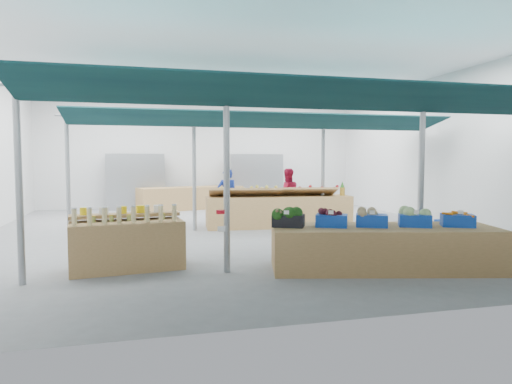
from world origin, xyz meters
TOP-DOWN VIEW (x-y plane):
  - floor at (0.00, 0.00)m, footprint 13.00×13.00m
  - hall at (0.00, 1.44)m, footprint 13.00×13.00m
  - pole_grid at (0.75, -1.75)m, footprint 10.00×4.60m
  - awnings at (0.75, -1.75)m, footprint 9.50×7.08m
  - back_shelving_left at (-2.50, 6.00)m, footprint 2.00×0.50m
  - back_shelving_right at (2.00, 6.00)m, footprint 2.00×0.50m
  - bottle_shelf at (-2.56, -3.36)m, footprint 1.87×1.27m
  - veg_counter at (1.53, -4.43)m, footprint 3.82×2.03m
  - fruit_counter at (1.27, 0.57)m, footprint 3.94×1.22m
  - far_counter at (-0.21, 5.70)m, footprint 4.62×2.20m
  - crate_stack at (3.56, -3.45)m, footprint 0.53×0.38m
  - vendor_left at (0.07, 1.67)m, footprint 0.59×0.41m
  - vendor_right at (1.87, 1.67)m, footprint 0.80×0.64m
  - crate_broccoli at (0.01, -4.06)m, footprint 0.60×0.54m
  - crate_beets at (0.70, -4.23)m, footprint 0.60×0.54m
  - crate_celeriac at (1.34, -4.38)m, footprint 0.60×0.54m
  - crate_cabbage at (2.03, -4.55)m, footprint 0.60×0.54m
  - crate_carrots at (2.71, -4.71)m, footprint 0.60×0.54m
  - sparrow at (-0.17, -4.15)m, footprint 0.12×0.09m
  - pole_ribbon at (-1.29, -5.10)m, footprint 0.12×0.12m
  - apple_heap_yellow at (0.34, 0.55)m, footprint 1.99×0.99m
  - apple_heap_red at (2.04, 0.42)m, footprint 1.59×0.93m
  - pineapple at (3.01, 0.34)m, footprint 0.14×0.14m

SIDE VIEW (x-z plane):
  - floor at x=0.00m, z-range 0.00..0.00m
  - crate_stack at x=3.56m, z-range 0.00..0.63m
  - veg_counter at x=1.53m, z-range 0.00..0.71m
  - far_counter at x=-0.21m, z-range 0.00..0.82m
  - fruit_counter at x=1.27m, z-range 0.00..0.83m
  - bottle_shelf at x=-2.56m, z-range -0.10..0.97m
  - vendor_left at x=0.07m, z-range 0.00..1.55m
  - vendor_right at x=1.87m, z-range 0.00..1.55m
  - crate_carrots at x=2.71m, z-range 0.67..0.96m
  - crate_beets at x=0.70m, z-range 0.70..0.99m
  - crate_celeriac at x=1.34m, z-range 0.70..1.01m
  - crate_broccoli at x=0.01m, z-range 0.69..1.04m
  - crate_cabbage at x=2.03m, z-range 0.69..1.04m
  - sparrow at x=-0.17m, z-range 0.90..1.01m
  - apple_heap_yellow at x=0.34m, z-range 0.86..1.13m
  - apple_heap_red at x=2.04m, z-range 0.86..1.13m
  - back_shelving_left at x=-2.50m, z-range 0.00..2.00m
  - back_shelving_right at x=2.00m, z-range 0.00..2.00m
  - pineapple at x=3.01m, z-range 0.82..1.21m
  - pole_ribbon at x=-1.29m, z-range 0.94..1.22m
  - pole_grid at x=0.75m, z-range 0.31..3.31m
  - hall at x=0.00m, z-range -3.85..9.15m
  - awnings at x=0.75m, z-range 2.63..2.93m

